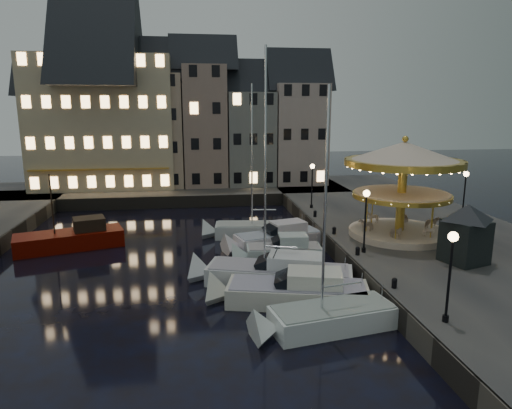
{
  "coord_description": "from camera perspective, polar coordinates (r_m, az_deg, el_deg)",
  "views": [
    {
      "loc": [
        -3.78,
        -26.48,
        10.75
      ],
      "look_at": [
        1.0,
        8.0,
        3.2
      ],
      "focal_mm": 32.0,
      "sensor_mm": 36.0,
      "label": 1
    }
  ],
  "objects": [
    {
      "name": "bollard_c",
      "position": [
        34.84,
        9.75,
        -3.16
      ],
      "size": [
        0.3,
        0.3,
        0.57
      ],
      "color": "black",
      "rests_on": "quay_east"
    },
    {
      "name": "motorboat_a",
      "position": [
        23.17,
        8.27,
        -14.05
      ],
      "size": [
        7.27,
        3.5,
        12.01
      ],
      "color": "white",
      "rests_on": "ground"
    },
    {
      "name": "townhouse_nf",
      "position": [
        58.01,
        5.17,
        9.74
      ],
      "size": [
        6.82,
        8.0,
        13.8
      ],
      "color": "#B19990",
      "rests_on": "quay_north"
    },
    {
      "name": "motorboat_b",
      "position": [
        25.75,
        4.27,
        -10.9
      ],
      "size": [
        8.84,
        4.46,
        2.15
      ],
      "color": "beige",
      "rests_on": "ground"
    },
    {
      "name": "bollard_b",
      "position": [
        30.32,
        12.59,
        -5.63
      ],
      "size": [
        0.3,
        0.3,
        0.57
      ],
      "color": "black",
      "rests_on": "quay_east"
    },
    {
      "name": "streetlamp_d",
      "position": [
        41.6,
        24.64,
        1.8
      ],
      "size": [
        0.44,
        0.44,
        4.17
      ],
      "color": "black",
      "rests_on": "quay_east"
    },
    {
      "name": "quaywall_n",
      "position": [
        49.57,
        -10.29,
        0.28
      ],
      "size": [
        48.0,
        0.15,
        1.3
      ],
      "primitive_type": "cube",
      "color": "#47423A",
      "rests_on": "ground"
    },
    {
      "name": "townhouse_nd",
      "position": [
        56.52,
        -6.45,
        10.67
      ],
      "size": [
        5.5,
        8.0,
        15.8
      ],
      "color": "gray",
      "rests_on": "quay_north"
    },
    {
      "name": "ticket_kiosk",
      "position": [
        30.44,
        24.85,
        -2.17
      ],
      "size": [
        3.55,
        3.55,
        4.16
      ],
      "color": "black",
      "rests_on": "quay_east"
    },
    {
      "name": "carousel",
      "position": [
        34.64,
        17.93,
        4.02
      ],
      "size": [
        8.42,
        8.42,
        7.37
      ],
      "color": "beige",
      "rests_on": "quay_east"
    },
    {
      "name": "motorboat_d",
      "position": [
        32.25,
        2.75,
        -6.06
      ],
      "size": [
        6.3,
        2.42,
        2.15
      ],
      "color": "#B5C4C3",
      "rests_on": "ground"
    },
    {
      "name": "ground",
      "position": [
        28.82,
        0.22,
        -9.66
      ],
      "size": [
        160.0,
        160.0,
        0.0
      ],
      "primitive_type": "plane",
      "color": "black",
      "rests_on": "ground"
    },
    {
      "name": "hotel_corner",
      "position": [
        57.4,
        -18.48,
        10.65
      ],
      "size": [
        17.6,
        9.0,
        16.8
      ],
      "color": "#C9B793",
      "rests_on": "quay_north"
    },
    {
      "name": "quaywall_e",
      "position": [
        35.39,
        8.52,
        -4.48
      ],
      "size": [
        0.15,
        44.0,
        1.3
      ],
      "primitive_type": "cube",
      "color": "#47423A",
      "rests_on": "ground"
    },
    {
      "name": "quay_east",
      "position": [
        38.38,
        20.09,
        -3.79
      ],
      "size": [
        16.0,
        56.0,
        1.3
      ],
      "primitive_type": "cube",
      "color": "#474442",
      "rests_on": "ground"
    },
    {
      "name": "motorboat_c",
      "position": [
        28.35,
        2.09,
        -8.57
      ],
      "size": [
        9.79,
        5.38,
        13.14
      ],
      "color": "silver",
      "rests_on": "ground"
    },
    {
      "name": "bollard_a",
      "position": [
        25.55,
        16.91,
        -9.3
      ],
      "size": [
        0.3,
        0.3,
        0.57
      ],
      "color": "black",
      "rests_on": "quay_east"
    },
    {
      "name": "quay_north",
      "position": [
        55.57,
        -12.12,
        1.49
      ],
      "size": [
        44.0,
        12.0,
        1.3
      ],
      "primitive_type": "cube",
      "color": "#474442",
      "rests_on": "ground"
    },
    {
      "name": "motorboat_f",
      "position": [
        38.19,
        -0.23,
        -3.29
      ],
      "size": [
        8.73,
        3.16,
        11.54
      ],
      "color": "silver",
      "rests_on": "ground"
    },
    {
      "name": "townhouse_nb",
      "position": [
        57.46,
        -18.43,
        9.15
      ],
      "size": [
        6.16,
        8.0,
        13.8
      ],
      "color": "slate",
      "rests_on": "quay_north"
    },
    {
      "name": "townhouse_ne",
      "position": [
        56.98,
        -0.86,
        9.24
      ],
      "size": [
        6.16,
        8.0,
        12.8
      ],
      "color": "gray",
      "rests_on": "quay_north"
    },
    {
      "name": "streetlamp_c",
      "position": [
        42.95,
        7.03,
        3.13
      ],
      "size": [
        0.44,
        0.44,
        4.17
      ],
      "color": "black",
      "rests_on": "quay_east"
    },
    {
      "name": "motorboat_e",
      "position": [
        35.37,
        2.25,
        -4.38
      ],
      "size": [
        7.87,
        4.13,
        2.15
      ],
      "color": "silver",
      "rests_on": "ground"
    },
    {
      "name": "red_fishing_boat",
      "position": [
        37.93,
        -22.0,
        -4.04
      ],
      "size": [
        8.25,
        4.96,
        6.04
      ],
      "color": "#5B0800",
      "rests_on": "ground"
    },
    {
      "name": "streetlamp_b",
      "position": [
        30.35,
        13.54,
        -0.93
      ],
      "size": [
        0.44,
        0.44,
        4.17
      ],
      "color": "black",
      "rests_on": "quay_east"
    },
    {
      "name": "streetlamp_a",
      "position": [
        21.71,
        23.16,
        -6.85
      ],
      "size": [
        0.44,
        0.44,
        4.17
      ],
      "color": "black",
      "rests_on": "quay_east"
    },
    {
      "name": "townhouse_na",
      "position": [
        58.7,
        -23.68,
        8.32
      ],
      "size": [
        5.5,
        8.0,
        12.8
      ],
      "color": "gray",
      "rests_on": "quay_north"
    },
    {
      "name": "bollard_d",
      "position": [
        39.95,
        7.39,
        -1.1
      ],
      "size": [
        0.3,
        0.3,
        0.57
      ],
      "color": "black",
      "rests_on": "quay_east"
    },
    {
      "name": "townhouse_nc",
      "position": [
        56.67,
        -12.35,
        9.97
      ],
      "size": [
        6.82,
        8.0,
        14.8
      ],
      "color": "tan",
      "rests_on": "quay_north"
    }
  ]
}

